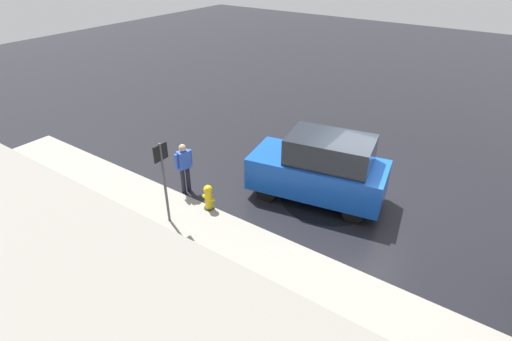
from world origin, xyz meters
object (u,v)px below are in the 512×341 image
at_px(moving_hatchback, 320,169).
at_px(pedestrian, 184,164).
at_px(fire_hydrant, 209,198).
at_px(sign_post, 163,172).

bearing_deg(moving_hatchback, pedestrian, 29.75).
bearing_deg(fire_hydrant, sign_post, 64.03).
bearing_deg(pedestrian, fire_hydrant, 165.28).
bearing_deg(sign_post, pedestrian, -64.31).
height_order(moving_hatchback, fire_hydrant, moving_hatchback).
distance_m(fire_hydrant, pedestrian, 1.34).
height_order(fire_hydrant, pedestrian, pedestrian).
distance_m(moving_hatchback, fire_hydrant, 3.32).
xyz_separation_m(moving_hatchback, fire_hydrant, (2.31, 2.31, -0.63)).
relative_size(moving_hatchback, sign_post, 1.73).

